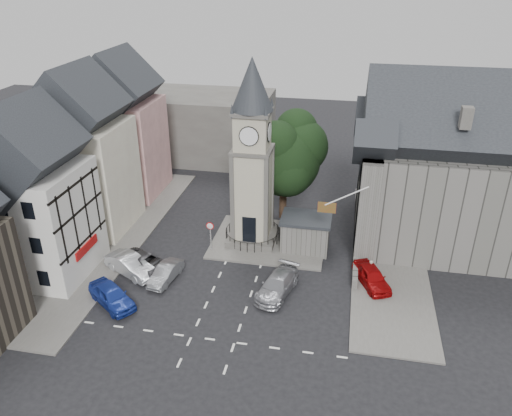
% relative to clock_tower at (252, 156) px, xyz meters
% --- Properties ---
extents(ground, '(120.00, 120.00, 0.00)m').
position_rel_clock_tower_xyz_m(ground, '(0.00, -7.99, -8.12)').
color(ground, black).
rests_on(ground, ground).
extents(pavement_west, '(6.00, 30.00, 0.14)m').
position_rel_clock_tower_xyz_m(pavement_west, '(-12.50, -1.99, -8.05)').
color(pavement_west, '#595651').
rests_on(pavement_west, ground).
extents(pavement_east, '(6.00, 26.00, 0.14)m').
position_rel_clock_tower_xyz_m(pavement_east, '(12.00, 0.01, -8.05)').
color(pavement_east, '#595651').
rests_on(pavement_east, ground).
extents(central_island, '(10.00, 8.00, 0.16)m').
position_rel_clock_tower_xyz_m(central_island, '(1.50, 0.01, -8.04)').
color(central_island, '#595651').
rests_on(central_island, ground).
extents(road_markings, '(20.00, 8.00, 0.01)m').
position_rel_clock_tower_xyz_m(road_markings, '(0.00, -13.49, -8.12)').
color(road_markings, silver).
rests_on(road_markings, ground).
extents(clock_tower, '(4.86, 4.86, 16.25)m').
position_rel_clock_tower_xyz_m(clock_tower, '(0.00, 0.00, 0.00)').
color(clock_tower, '#4C4944').
rests_on(clock_tower, ground).
extents(stone_shelter, '(4.30, 3.30, 3.08)m').
position_rel_clock_tower_xyz_m(stone_shelter, '(4.80, -0.49, -6.57)').
color(stone_shelter, '#5D5C56').
rests_on(stone_shelter, ground).
extents(town_tree, '(7.20, 7.20, 10.80)m').
position_rel_clock_tower_xyz_m(town_tree, '(2.00, 5.01, -1.15)').
color(town_tree, black).
rests_on(town_tree, ground).
extents(warning_sign_post, '(0.70, 0.19, 2.85)m').
position_rel_clock_tower_xyz_m(warning_sign_post, '(-3.20, -2.56, -6.09)').
color(warning_sign_post, black).
rests_on(warning_sign_post, ground).
extents(terrace_pink, '(8.10, 7.60, 12.80)m').
position_rel_clock_tower_xyz_m(terrace_pink, '(-15.50, 8.01, -1.54)').
color(terrace_pink, tan).
rests_on(terrace_pink, ground).
extents(terrace_cream, '(8.10, 7.60, 12.80)m').
position_rel_clock_tower_xyz_m(terrace_cream, '(-15.50, 0.01, -1.54)').
color(terrace_cream, beige).
rests_on(terrace_cream, ground).
extents(terrace_tudor, '(8.10, 7.60, 12.00)m').
position_rel_clock_tower_xyz_m(terrace_tudor, '(-15.50, -7.99, -1.93)').
color(terrace_tudor, silver).
rests_on(terrace_tudor, ground).
extents(backdrop_west, '(20.00, 10.00, 8.00)m').
position_rel_clock_tower_xyz_m(backdrop_west, '(-12.00, 20.01, -4.12)').
color(backdrop_west, '#4C4944').
rests_on(backdrop_west, ground).
extents(east_building, '(14.40, 11.40, 12.60)m').
position_rel_clock_tower_xyz_m(east_building, '(15.59, 3.01, -1.86)').
color(east_building, '#5D5C56').
rests_on(east_building, ground).
extents(east_boundary_wall, '(0.40, 16.00, 0.90)m').
position_rel_clock_tower_xyz_m(east_boundary_wall, '(9.20, 2.01, -7.67)').
color(east_boundary_wall, '#5D5C56').
rests_on(east_boundary_wall, ground).
extents(flagpole, '(3.68, 0.10, 2.74)m').
position_rel_clock_tower_xyz_m(flagpole, '(8.00, -3.99, -1.12)').
color(flagpole, white).
rests_on(flagpole, ground).
extents(car_west_blue, '(4.79, 4.16, 1.56)m').
position_rel_clock_tower_xyz_m(car_west_blue, '(-8.29, -11.19, -7.34)').
color(car_west_blue, navy).
rests_on(car_west_blue, ground).
extents(car_west_silver, '(5.06, 3.67, 1.59)m').
position_rel_clock_tower_xyz_m(car_west_silver, '(-8.61, -7.15, -7.33)').
color(car_west_silver, '#AAAEB2').
rests_on(car_west_silver, ground).
extents(car_west_grey, '(5.66, 4.24, 1.43)m').
position_rel_clock_tower_xyz_m(car_west_grey, '(-7.56, -6.59, -7.41)').
color(car_west_grey, '#313134').
rests_on(car_west_grey, ground).
extents(car_island_silver, '(1.94, 4.08, 1.29)m').
position_rel_clock_tower_xyz_m(car_island_silver, '(-5.50, -7.49, -7.48)').
color(car_island_silver, gray).
rests_on(car_island_silver, ground).
extents(car_island_east, '(3.28, 5.46, 1.48)m').
position_rel_clock_tower_xyz_m(car_island_east, '(3.42, -7.49, -7.38)').
color(car_island_east, gray).
rests_on(car_island_east, ground).
extents(car_east_red, '(3.44, 4.74, 1.50)m').
position_rel_clock_tower_xyz_m(car_east_red, '(10.47, -4.99, -7.37)').
color(car_east_red, '#980809').
rests_on(car_east_red, ground).
extents(pedestrian, '(0.70, 0.59, 1.63)m').
position_rel_clock_tower_xyz_m(pedestrian, '(10.34, -4.04, -7.30)').
color(pedestrian, '#ADA48F').
rests_on(pedestrian, ground).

